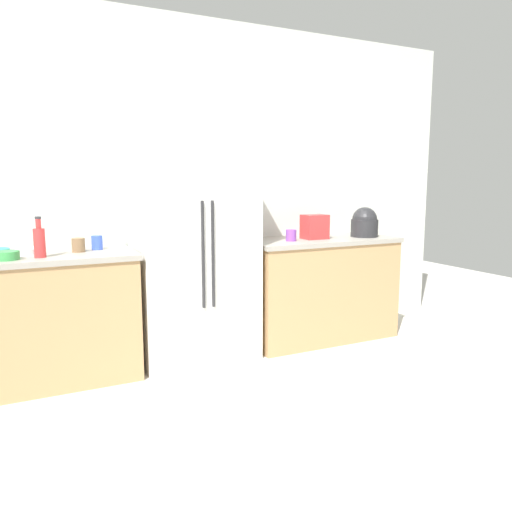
% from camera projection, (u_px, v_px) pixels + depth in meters
% --- Properties ---
extents(ground_plane, '(10.48, 10.48, 0.00)m').
position_uv_depth(ground_plane, '(294.00, 416.00, 3.11)').
color(ground_plane, beige).
extents(kitchen_back_panel, '(5.24, 0.10, 2.82)m').
position_uv_depth(kitchen_back_panel, '(201.00, 186.00, 4.37)').
color(kitchen_back_panel, silver).
rests_on(kitchen_back_panel, ground_plane).
extents(counter_left, '(1.21, 0.67, 0.94)m').
position_uv_depth(counter_left, '(51.00, 318.00, 3.61)').
color(counter_left, tan).
rests_on(counter_left, ground_plane).
extents(counter_right, '(1.41, 0.67, 0.94)m').
position_uv_depth(counter_right, '(318.00, 288.00, 4.61)').
color(counter_right, tan).
rests_on(counter_right, ground_plane).
extents(refrigerator, '(0.94, 0.64, 1.81)m').
position_uv_depth(refrigerator, '(194.00, 249.00, 4.03)').
color(refrigerator, white).
rests_on(refrigerator, ground_plane).
extents(toaster, '(0.22, 0.17, 0.22)m').
position_uv_depth(toaster, '(315.00, 227.00, 4.47)').
color(toaster, red).
rests_on(toaster, counter_right).
extents(rice_cooker, '(0.25, 0.25, 0.28)m').
position_uv_depth(rice_cooker, '(365.00, 223.00, 4.64)').
color(rice_cooker, '#262628').
rests_on(rice_cooker, counter_right).
extents(bottle_a, '(0.08, 0.08, 0.28)m').
position_uv_depth(bottle_a, '(39.00, 241.00, 3.37)').
color(bottle_a, red).
rests_on(bottle_a, counter_left).
extents(cup_a, '(0.09, 0.09, 0.10)m').
position_uv_depth(cup_a, '(291.00, 235.00, 4.32)').
color(cup_a, purple).
rests_on(cup_a, counter_right).
extents(cup_b, '(0.10, 0.10, 0.10)m').
position_uv_depth(cup_b, '(78.00, 245.00, 3.65)').
color(cup_b, brown).
rests_on(cup_b, counter_left).
extents(cup_c, '(0.08, 0.08, 0.11)m').
position_uv_depth(cup_c, '(97.00, 243.00, 3.78)').
color(cup_c, blue).
rests_on(cup_c, counter_left).
extents(bowl_a, '(0.16, 0.16, 0.06)m').
position_uv_depth(bowl_a, '(7.00, 256.00, 3.29)').
color(bowl_a, green).
rests_on(bowl_a, counter_left).
extents(bowl_b, '(0.18, 0.18, 0.05)m').
position_uv_depth(bowl_b, '(29.00, 251.00, 3.51)').
color(bowl_b, white).
rests_on(bowl_b, counter_left).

